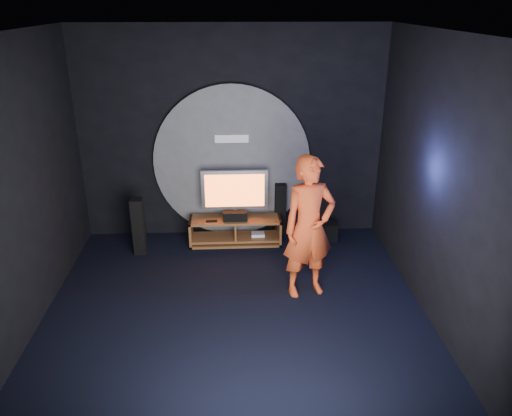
{
  "coord_description": "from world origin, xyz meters",
  "views": [
    {
      "loc": [
        -0.01,
        -5.54,
        3.82
      ],
      "look_at": [
        0.33,
        1.05,
        1.05
      ],
      "focal_mm": 35.0,
      "sensor_mm": 36.0,
      "label": 1
    }
  ],
  "objects_px": {
    "tv": "(235,192)",
    "tower_speaker_right": "(280,209)",
    "media_console": "(236,232)",
    "tower_speaker_left": "(139,226)",
    "player": "(309,228)",
    "subwoofer": "(328,231)"
  },
  "relations": [
    {
      "from": "tv",
      "to": "tower_speaker_right",
      "type": "bearing_deg",
      "value": 16.62
    },
    {
      "from": "media_console",
      "to": "tower_speaker_left",
      "type": "xyz_separation_m",
      "value": [
        -1.55,
        -0.28,
        0.27
      ]
    },
    {
      "from": "media_console",
      "to": "player",
      "type": "relative_size",
      "value": 0.76
    },
    {
      "from": "media_console",
      "to": "subwoofer",
      "type": "height_order",
      "value": "media_console"
    },
    {
      "from": "player",
      "to": "tower_speaker_left",
      "type": "bearing_deg",
      "value": 137.01
    },
    {
      "from": "media_console",
      "to": "player",
      "type": "height_order",
      "value": "player"
    },
    {
      "from": "tower_speaker_left",
      "to": "tower_speaker_right",
      "type": "distance_m",
      "value": 2.4
    },
    {
      "from": "media_console",
      "to": "tv",
      "type": "distance_m",
      "value": 0.7
    },
    {
      "from": "media_console",
      "to": "subwoofer",
      "type": "distance_m",
      "value": 1.59
    },
    {
      "from": "tower_speaker_left",
      "to": "tv",
      "type": "bearing_deg",
      "value": 12.57
    },
    {
      "from": "subwoofer",
      "to": "player",
      "type": "xyz_separation_m",
      "value": [
        -0.62,
        -1.64,
        0.85
      ]
    },
    {
      "from": "media_console",
      "to": "tv",
      "type": "relative_size",
      "value": 1.4
    },
    {
      "from": "media_console",
      "to": "player",
      "type": "distance_m",
      "value": 2.02
    },
    {
      "from": "media_console",
      "to": "tower_speaker_right",
      "type": "height_order",
      "value": "tower_speaker_right"
    },
    {
      "from": "tower_speaker_left",
      "to": "subwoofer",
      "type": "bearing_deg",
      "value": 6.1
    },
    {
      "from": "tower_speaker_left",
      "to": "tower_speaker_right",
      "type": "xyz_separation_m",
      "value": [
        2.33,
        0.58,
        0.0
      ]
    },
    {
      "from": "media_console",
      "to": "tv",
      "type": "height_order",
      "value": "tv"
    },
    {
      "from": "tv",
      "to": "tower_speaker_right",
      "type": "xyz_separation_m",
      "value": [
        0.78,
        0.23,
        -0.43
      ]
    },
    {
      "from": "media_console",
      "to": "player",
      "type": "bearing_deg",
      "value": -58.52
    },
    {
      "from": "subwoofer",
      "to": "player",
      "type": "distance_m",
      "value": 1.95
    },
    {
      "from": "tv",
      "to": "tower_speaker_left",
      "type": "relative_size",
      "value": 1.17
    },
    {
      "from": "tower_speaker_right",
      "to": "subwoofer",
      "type": "xyz_separation_m",
      "value": [
        0.82,
        -0.24,
        -0.32
      ]
    }
  ]
}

